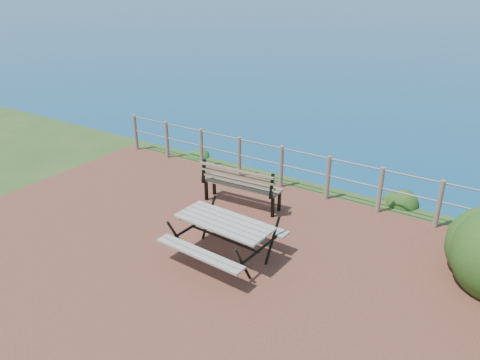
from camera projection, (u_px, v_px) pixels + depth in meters
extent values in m
cube|color=brown|center=(191.00, 253.00, 8.37)|extent=(10.00, 7.00, 0.12)
cylinder|color=#6B5B4C|center=(136.00, 132.00, 13.01)|extent=(0.10, 0.10, 1.00)
cylinder|color=#6B5B4C|center=(167.00, 140.00, 12.44)|extent=(0.10, 0.10, 1.00)
cylinder|color=#6B5B4C|center=(201.00, 148.00, 11.86)|extent=(0.10, 0.10, 1.00)
cylinder|color=#6B5B4C|center=(239.00, 157.00, 11.29)|extent=(0.10, 0.10, 1.00)
cylinder|color=#6B5B4C|center=(281.00, 167.00, 10.72)|extent=(0.10, 0.10, 1.00)
cylinder|color=#6B5B4C|center=(328.00, 178.00, 10.15)|extent=(0.10, 0.10, 1.00)
cylinder|color=#6B5B4C|center=(380.00, 190.00, 9.57)|extent=(0.10, 0.10, 1.00)
cylinder|color=#6B5B4C|center=(439.00, 204.00, 9.00)|extent=(0.10, 0.10, 1.00)
cylinder|color=slate|center=(282.00, 148.00, 10.53)|extent=(9.40, 0.04, 0.04)
cylinder|color=slate|center=(281.00, 165.00, 10.70)|extent=(9.40, 0.04, 0.04)
cube|color=gray|center=(224.00, 222.00, 7.95)|extent=(1.74, 0.79, 0.04)
cube|color=gray|center=(224.00, 236.00, 8.07)|extent=(1.71, 0.34, 0.04)
cube|color=gray|center=(224.00, 236.00, 8.07)|extent=(1.71, 0.34, 0.04)
cylinder|color=black|center=(224.00, 239.00, 8.09)|extent=(1.46, 0.12, 0.04)
cube|color=brown|center=(242.00, 185.00, 9.87)|extent=(1.76, 0.55, 0.04)
cube|color=brown|center=(242.00, 172.00, 9.75)|extent=(1.74, 0.25, 0.39)
cube|color=black|center=(242.00, 195.00, 9.97)|extent=(0.06, 0.07, 0.48)
cube|color=black|center=(242.00, 195.00, 9.97)|extent=(0.06, 0.07, 0.48)
cube|color=black|center=(242.00, 195.00, 9.97)|extent=(0.06, 0.07, 0.48)
cube|color=black|center=(242.00, 195.00, 9.97)|extent=(0.06, 0.07, 0.48)
ellipsoid|color=#1F4D1D|center=(200.00, 154.00, 12.93)|extent=(0.68, 0.68, 0.38)
ellipsoid|color=#194013|center=(396.00, 199.00, 10.37)|extent=(0.75, 0.75, 0.48)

